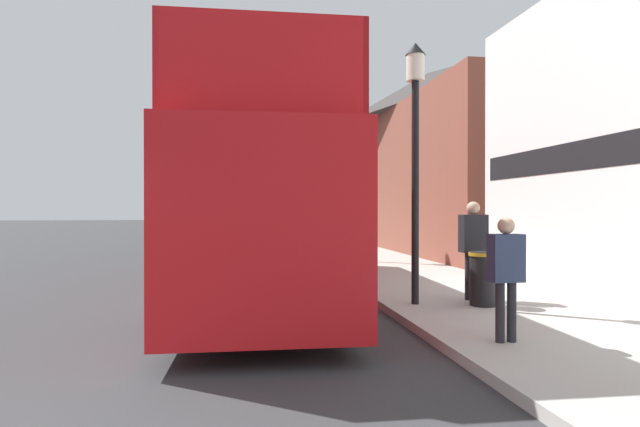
# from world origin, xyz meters

# --- Properties ---
(ground_plane) EXTENTS (144.00, 144.00, 0.00)m
(ground_plane) POSITION_xyz_m (0.00, 21.00, 0.00)
(ground_plane) COLOR #333335
(sidewalk) EXTENTS (3.69, 108.00, 0.14)m
(sidewalk) POSITION_xyz_m (7.11, 18.00, 0.07)
(sidewalk) COLOR #ADAAA3
(sidewalk) RESTS_ON ground_plane
(brick_terrace_rear) EXTENTS (6.00, 20.82, 8.52)m
(brick_terrace_rear) POSITION_xyz_m (11.96, 20.60, 4.26)
(brick_terrace_rear) COLOR brown
(brick_terrace_rear) RESTS_ON ground_plane
(tour_bus) EXTENTS (2.92, 10.95, 4.11)m
(tour_bus) POSITION_xyz_m (3.23, 8.36, 1.84)
(tour_bus) COLOR red
(tour_bus) RESTS_ON ground_plane
(parked_car_ahead_of_bus) EXTENTS (1.92, 4.32, 1.50)m
(parked_car_ahead_of_bus) POSITION_xyz_m (4.15, 17.27, 0.71)
(parked_car_ahead_of_bus) COLOR black
(parked_car_ahead_of_bus) RESTS_ON ground_plane
(pedestrian_second) EXTENTS (0.41, 0.22, 1.56)m
(pedestrian_second) POSITION_xyz_m (6.05, 3.15, 1.08)
(pedestrian_second) COLOR #232328
(pedestrian_second) RESTS_ON sidewalk
(pedestrian_third) EXTENTS (0.47, 0.26, 1.81)m
(pedestrian_third) POSITION_xyz_m (7.01, 5.97, 1.23)
(pedestrian_third) COLOR #232328
(pedestrian_third) RESTS_ON sidewalk
(lamp_post_nearest) EXTENTS (0.35, 0.35, 4.59)m
(lamp_post_nearest) POSITION_xyz_m (5.82, 5.75, 3.31)
(lamp_post_nearest) COLOR black
(lamp_post_nearest) RESTS_ON sidewalk
(lamp_post_second) EXTENTS (0.35, 0.35, 4.75)m
(lamp_post_second) POSITION_xyz_m (5.94, 13.61, 3.41)
(lamp_post_second) COLOR black
(lamp_post_second) RESTS_ON sidewalk
(lamp_post_third) EXTENTS (0.35, 0.35, 4.43)m
(lamp_post_third) POSITION_xyz_m (5.69, 21.48, 3.21)
(lamp_post_third) COLOR black
(lamp_post_third) RESTS_ON sidewalk
(litter_bin) EXTENTS (0.48, 0.48, 0.93)m
(litter_bin) POSITION_xyz_m (6.92, 5.42, 0.63)
(litter_bin) COLOR black
(litter_bin) RESTS_ON sidewalk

